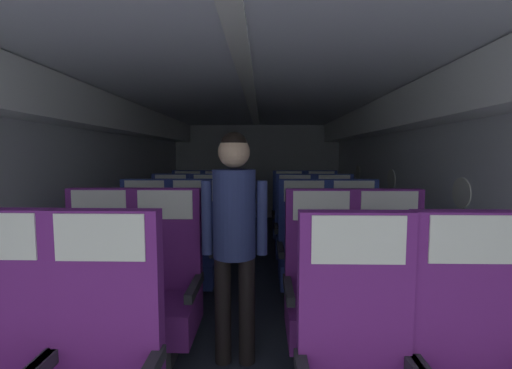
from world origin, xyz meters
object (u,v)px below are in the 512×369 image
seat_c_left_window (143,252)px  seat_c_right_window (304,253)px  seat_b_left_window (96,289)px  seat_b_right_aisle (391,293)px  seat_b_right_window (322,293)px  seat_d_left_window (170,230)px  flight_attendant (234,224)px  seat_c_right_aisle (355,253)px  seat_d_right_aisle (335,231)px  seat_e_right_aisle (322,217)px  seat_e_left_window (187,216)px  seat_c_left_aisle (192,252)px  seat_b_left_aisle (163,290)px  seat_d_left_aisle (209,230)px  seat_e_left_aisle (218,217)px  seat_e_right_window (289,217)px  seat_d_right_window (295,231)px

seat_c_left_window → seat_c_right_window: size_ratio=1.00×
seat_b_left_window → seat_b_right_aisle: same height
seat_b_right_window → seat_d_left_window: (-1.54, 1.86, 0.00)m
seat_b_right_window → flight_attendant: (-0.58, -0.02, 0.46)m
seat_c_right_aisle → seat_d_right_aisle: (0.00, 0.91, 0.00)m
seat_b_right_window → seat_e_right_aisle: same height
seat_c_right_window → seat_e_left_window: (-1.52, 1.83, 0.00)m
seat_b_right_window → seat_b_right_aisle: bearing=0.5°
seat_c_left_window → seat_b_right_window: bearing=-31.0°
seat_b_right_aisle → seat_c_left_aisle: 1.78m
seat_b_right_window → seat_c_left_window: bearing=149.0°
seat_b_right_window → flight_attendant: size_ratio=0.75×
seat_b_left_aisle → seat_b_right_window: bearing=-1.2°
seat_b_left_window → seat_d_left_aisle: 1.88m
seat_c_right_aisle → seat_d_left_window: 2.21m
seat_c_left_window → seat_e_left_aisle: bearing=76.1°
seat_e_left_aisle → seat_c_right_window: bearing=-59.9°
seat_d_left_window → flight_attendant: 2.15m
seat_c_left_window → seat_c_left_aisle: 0.46m
seat_b_right_aisle → seat_e_right_window: (-0.47, 2.76, 0.00)m
seat_b_right_window → seat_c_left_aisle: size_ratio=1.00×
seat_d_right_aisle → seat_e_right_aisle: (0.00, 0.94, 0.00)m
seat_c_right_window → seat_e_left_aisle: size_ratio=1.00×
seat_b_left_aisle → seat_c_right_aisle: 1.78m
seat_b_right_aisle → flight_attendant: flight_attendant is taller
seat_d_left_window → seat_e_left_aisle: same height
seat_c_right_window → seat_d_left_aisle: bearing=138.9°
seat_d_right_aisle → seat_c_right_aisle: bearing=-90.3°
seat_d_right_aisle → seat_e_right_aisle: 0.94m
seat_b_right_aisle → seat_c_right_window: (-0.46, 0.92, 0.00)m
seat_b_right_aisle → seat_c_left_aisle: (-1.52, 0.93, 0.00)m
seat_d_right_window → seat_d_right_aisle: bearing=-0.1°
seat_d_left_window → seat_e_right_aisle: (2.01, 0.91, 0.00)m
seat_b_right_aisle → flight_attendant: bearing=-178.9°
seat_d_right_window → seat_b_right_aisle: bearing=-75.7°
seat_b_left_window → seat_e_left_window: same height
seat_b_right_window → seat_d_right_window: same height
flight_attendant → seat_d_left_window: bearing=106.4°
seat_b_left_window → seat_e_right_aisle: (2.00, 2.75, 0.00)m
seat_c_left_window → seat_d_right_window: bearing=31.2°
seat_d_left_window → seat_c_left_window: bearing=-89.5°
seat_b_left_window → flight_attendant: flight_attendant is taller
seat_d_right_aisle → seat_c_left_aisle: bearing=-149.5°
flight_attendant → seat_e_left_window: bearing=98.2°
seat_e_right_window → seat_b_right_window: bearing=-89.7°
seat_c_right_aisle → seat_d_left_window: size_ratio=1.00×
seat_e_left_window → seat_e_right_aisle: bearing=0.3°
seat_e_right_aisle → seat_e_right_window: size_ratio=1.00×
seat_b_right_window → seat_c_right_aisle: bearing=63.3°
seat_b_right_aisle → seat_c_left_window: same height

